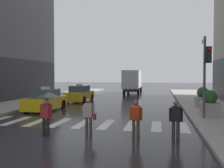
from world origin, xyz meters
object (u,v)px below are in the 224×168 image
at_px(taxi_second, 80,94).
at_px(pedestrian_with_umbrella, 47,102).
at_px(planter_mid_block, 203,98).
at_px(pedestrian_with_backpack, 136,116).
at_px(taxi_lead, 46,100).
at_px(box_truck, 132,81).
at_px(traffic_light_pole, 206,65).
at_px(pedestrian_plain_coat, 176,118).
at_px(planter_near_corner, 210,104).
at_px(pedestrian_with_handbag, 89,115).

xyz_separation_m(taxi_second, pedestrian_with_umbrella, (3.24, -14.28, 0.79)).
bearing_deg(planter_mid_block, pedestrian_with_backpack, -112.74).
bearing_deg(pedestrian_with_umbrella, pedestrian_with_backpack, 2.76).
distance_m(taxi_lead, box_truck, 18.90).
relative_size(taxi_lead, planter_mid_block, 2.84).
height_order(traffic_light_pole, planter_mid_block, traffic_light_pole).
xyz_separation_m(box_truck, pedestrian_with_backpack, (2.95, -25.79, -0.88)).
bearing_deg(pedestrian_plain_coat, planter_near_corner, 68.28).
distance_m(box_truck, pedestrian_with_backpack, 25.97).
height_order(pedestrian_with_umbrella, planter_near_corner, pedestrian_with_umbrella).
height_order(traffic_light_pole, planter_near_corner, traffic_light_pole).
distance_m(taxi_second, pedestrian_with_umbrella, 14.66).
bearing_deg(planter_mid_block, pedestrian_with_handbag, -122.75).
height_order(taxi_lead, pedestrian_with_backpack, taxi_lead).
relative_size(taxi_second, box_truck, 0.60).
bearing_deg(pedestrian_plain_coat, pedestrian_with_handbag, 176.04).
distance_m(pedestrian_plain_coat, planter_near_corner, 6.64).
xyz_separation_m(pedestrian_with_handbag, planter_mid_block, (6.44, 10.01, -0.06)).
bearing_deg(pedestrian_with_handbag, taxi_second, 109.86).
distance_m(taxi_second, pedestrian_plain_coat, 16.52).
height_order(taxi_second, pedestrian_with_backpack, taxi_second).
bearing_deg(traffic_light_pole, pedestrian_with_backpack, -125.88).
xyz_separation_m(traffic_light_pole, taxi_second, (-10.73, 9.06, -2.53)).
relative_size(pedestrian_with_backpack, planter_near_corner, 1.03).
bearing_deg(planter_mid_block, planter_near_corner, -93.49).
relative_size(box_truck, pedestrian_with_backpack, 4.58).
relative_size(pedestrian_with_umbrella, planter_mid_block, 1.21).
bearing_deg(taxi_lead, planter_near_corner, -6.35).
height_order(traffic_light_pole, box_truck, traffic_light_pole).
relative_size(box_truck, pedestrian_plain_coat, 4.58).
bearing_deg(planter_near_corner, planter_mid_block, 86.51).
xyz_separation_m(traffic_light_pole, planter_mid_block, (0.69, 5.29, -2.38)).
height_order(pedestrian_with_handbag, planter_near_corner, planter_near_corner).
height_order(traffic_light_pole, pedestrian_with_handbag, traffic_light_pole).
bearing_deg(traffic_light_pole, planter_mid_block, 82.61).
distance_m(pedestrian_with_backpack, pedestrian_plain_coat, 1.62).
height_order(box_truck, pedestrian_plain_coat, box_truck).
bearing_deg(pedestrian_with_backpack, planter_mid_block, 67.26).
relative_size(taxi_lead, pedestrian_with_backpack, 2.76).
height_order(pedestrian_with_umbrella, planter_mid_block, pedestrian_with_umbrella).
xyz_separation_m(taxi_lead, pedestrian_with_handbag, (5.56, -7.22, 0.21)).
bearing_deg(traffic_light_pole, box_truck, 107.62).
bearing_deg(pedestrian_plain_coat, planter_mid_block, 75.24).
bearing_deg(traffic_light_pole, taxi_lead, 167.58).
height_order(pedestrian_with_umbrella, pedestrian_with_backpack, pedestrian_with_umbrella).
xyz_separation_m(box_truck, planter_mid_block, (7.28, -15.47, -0.98)).
distance_m(pedestrian_with_handbag, pedestrian_plain_coat, 3.74).
height_order(taxi_second, planter_mid_block, taxi_second).
bearing_deg(box_truck, planter_mid_block, -64.80).
height_order(taxi_second, pedestrian_with_umbrella, pedestrian_with_umbrella).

